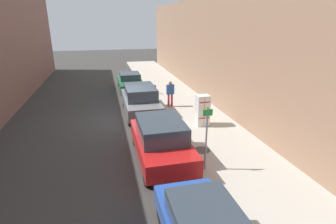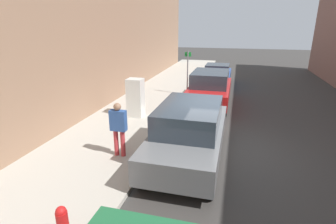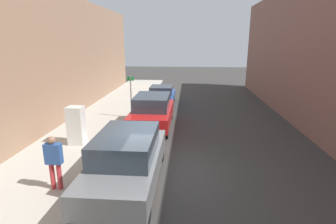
# 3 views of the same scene
# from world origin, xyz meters

# --- Properties ---
(ground_plane) EXTENTS (80.00, 80.00, 0.00)m
(ground_plane) POSITION_xyz_m (0.00, 0.00, 0.00)
(ground_plane) COLOR #383533
(sidewalk_slab) EXTENTS (3.84, 44.00, 0.12)m
(sidewalk_slab) POSITION_xyz_m (-3.95, 0.00, 0.06)
(sidewalk_slab) COLOR #B2ADA0
(sidewalk_slab) RESTS_ON ground
(building_facade_near) EXTENTS (2.47, 39.60, 7.08)m
(building_facade_near) POSITION_xyz_m (-7.11, 0.00, 3.54)
(building_facade_near) COLOR #937056
(building_facade_near) RESTS_ON ground
(discarded_refrigerator) EXTENTS (0.67, 0.59, 1.67)m
(discarded_refrigerator) POSITION_xyz_m (-3.86, 2.24, 0.96)
(discarded_refrigerator) COLOR silver
(discarded_refrigerator) RESTS_ON sidewalk_slab
(manhole_cover) EXTENTS (0.70, 0.70, 0.02)m
(manhole_cover) POSITION_xyz_m (-2.82, 5.03, 0.13)
(manhole_cover) COLOR #47443F
(manhole_cover) RESTS_ON sidewalk_slab
(street_sign_post) EXTENTS (0.36, 0.07, 2.49)m
(street_sign_post) POSITION_xyz_m (-2.37, 6.50, 1.52)
(street_sign_post) COLOR slate
(street_sign_post) RESTS_ON sidewalk_slab
(fire_hydrant) EXTENTS (0.22, 0.22, 0.72)m
(fire_hydrant) POSITION_xyz_m (-2.61, -4.72, 0.49)
(fire_hydrant) COLOR red
(fire_hydrant) RESTS_ON sidewalk_slab
(pedestrian_walking_far) EXTENTS (0.49, 0.23, 1.70)m
(pedestrian_walking_far) POSITION_xyz_m (-3.00, -1.36, 1.11)
(pedestrian_walking_far) COLOR #B73338
(pedestrian_walking_far) RESTS_ON sidewalk_slab
(parked_sedan_green) EXTENTS (1.87, 4.64, 1.38)m
(parked_sedan_green) POSITION_xyz_m (-0.95, -6.92, 0.71)
(parked_sedan_green) COLOR #1E6038
(parked_sedan_green) RESTS_ON ground
(parked_suv_gray) EXTENTS (1.99, 4.85, 1.75)m
(parked_suv_gray) POSITION_xyz_m (-0.95, -0.74, 0.90)
(parked_suv_gray) COLOR slate
(parked_suv_gray) RESTS_ON ground
(parked_suv_red) EXTENTS (2.00, 4.47, 1.74)m
(parked_suv_red) POSITION_xyz_m (-0.95, 5.16, 0.90)
(parked_suv_red) COLOR red
(parked_suv_red) RESTS_ON ground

